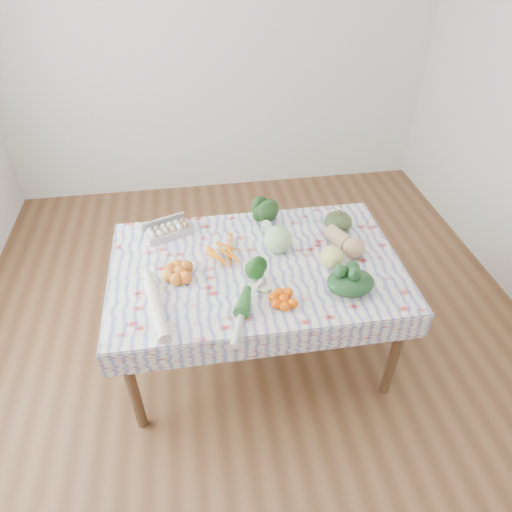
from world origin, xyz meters
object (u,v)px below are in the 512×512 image
at_px(dining_table, 256,275).
at_px(butternut_squash, 346,240).
at_px(kabocha_squash, 338,221).
at_px(egg_carton, 169,232).
at_px(cabbage, 278,239).
at_px(grapefruit, 332,257).

xyz_separation_m(dining_table, butternut_squash, (0.54, 0.06, 0.15)).
distance_m(dining_table, kabocha_squash, 0.64).
relative_size(egg_carton, butternut_squash, 1.02).
xyz_separation_m(dining_table, kabocha_squash, (0.56, 0.26, 0.14)).
relative_size(egg_carton, cabbage, 1.69).
distance_m(cabbage, grapefruit, 0.33).
height_order(dining_table, egg_carton, egg_carton).
relative_size(egg_carton, kabocha_squash, 1.62).
bearing_deg(kabocha_squash, cabbage, -158.77).
height_order(egg_carton, cabbage, cabbage).
xyz_separation_m(kabocha_squash, butternut_squash, (-0.02, -0.21, 0.01)).
bearing_deg(grapefruit, cabbage, 145.19).
relative_size(kabocha_squash, grapefruit, 1.29).
bearing_deg(cabbage, dining_table, -144.86).
bearing_deg(egg_carton, grapefruit, -46.30).
bearing_deg(dining_table, butternut_squash, 5.90).
xyz_separation_m(dining_table, egg_carton, (-0.49, 0.34, 0.12)).
xyz_separation_m(butternut_squash, grapefruit, (-0.13, -0.14, 0.00)).
relative_size(dining_table, egg_carton, 5.75).
distance_m(kabocha_squash, cabbage, 0.45).
height_order(egg_carton, grapefruit, grapefruit).
height_order(kabocha_squash, grapefruit, grapefruit).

